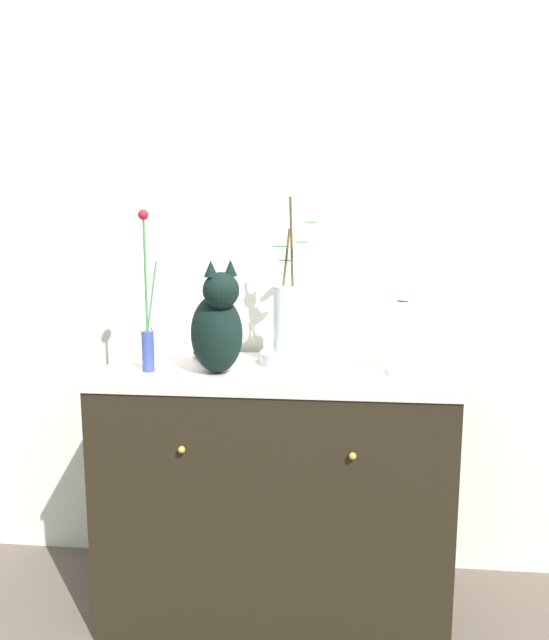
# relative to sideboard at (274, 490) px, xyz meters

# --- Properties ---
(ground_plane) EXTENTS (6.00, 6.00, 0.00)m
(ground_plane) POSITION_rel_sideboard_xyz_m (0.00, 0.00, -0.46)
(ground_plane) COLOR brown
(wall_back) EXTENTS (4.40, 0.08, 2.60)m
(wall_back) POSITION_rel_sideboard_xyz_m (0.00, 0.35, 0.84)
(wall_back) COLOR silver
(wall_back) RESTS_ON ground_plane
(sideboard) EXTENTS (1.24, 0.57, 0.92)m
(sideboard) POSITION_rel_sideboard_xyz_m (0.00, 0.00, 0.00)
(sideboard) COLOR black
(sideboard) RESTS_ON ground_plane
(cat_sitting) EXTENTS (0.27, 0.38, 0.40)m
(cat_sitting) POSITION_rel_sideboard_xyz_m (-0.19, -0.06, 0.62)
(cat_sitting) COLOR black
(cat_sitting) RESTS_ON sideboard
(vase_slim_green) EXTENTS (0.06, 0.04, 0.56)m
(vase_slim_green) POSITION_rel_sideboard_xyz_m (-0.44, -0.07, 0.62)
(vase_slim_green) COLOR #33458C
(vase_slim_green) RESTS_ON sideboard
(bowl_porcelain) EXTENTS (0.20, 0.20, 0.05)m
(bowl_porcelain) POSITION_rel_sideboard_xyz_m (0.03, 0.09, 0.48)
(bowl_porcelain) COLOR silver
(bowl_porcelain) RESTS_ON sideboard
(vase_glass_clear) EXTENTS (0.19, 0.14, 0.56)m
(vase_glass_clear) POSITION_rel_sideboard_xyz_m (0.04, 0.09, 0.64)
(vase_glass_clear) COLOR silver
(vase_glass_clear) RESTS_ON bowl_porcelain
(jar_lidded_porcelain) EXTENTS (0.09, 0.09, 0.33)m
(jar_lidded_porcelain) POSITION_rel_sideboard_xyz_m (0.44, -0.02, 0.61)
(jar_lidded_porcelain) COLOR white
(jar_lidded_porcelain) RESTS_ON sideboard
(candle_pillar) EXTENTS (0.04, 0.04, 0.14)m
(candle_pillar) POSITION_rel_sideboard_xyz_m (-0.46, 0.06, 0.52)
(candle_pillar) COLOR beige
(candle_pillar) RESTS_ON sideboard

